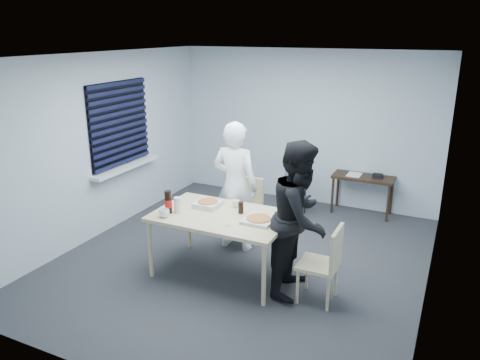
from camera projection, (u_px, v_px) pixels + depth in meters
The scene contains 19 objects.
room at pixel (122, 131), 6.98m from camera, with size 5.00×5.00×5.00m.
dining_table at pixel (222, 219), 5.60m from camera, with size 1.60×1.01×0.78m.
chair_far at pixel (247, 204), 6.66m from camera, with size 0.42×0.42×0.89m.
chair_right at pixel (326, 260), 5.06m from camera, with size 0.42×0.42×0.89m.
person_white at pixel (235, 186), 6.25m from camera, with size 0.65×0.42×1.77m, color white.
person_black at pixel (300, 218), 5.20m from camera, with size 0.86×0.47×1.77m, color black.
side_table at pixel (363, 181), 7.53m from camera, with size 0.96×0.43×0.64m.
stool at pixel (295, 194), 7.53m from camera, with size 0.33×0.33×0.46m.
backpack at pixel (296, 175), 7.42m from camera, with size 0.32×0.24×0.45m.
pizza_box_a at pixel (208, 204), 5.83m from camera, with size 0.30×0.30×0.07m.
pizza_box_b at pixel (259, 220), 5.37m from camera, with size 0.34×0.34×0.05m.
mug_a at pixel (164, 213), 5.50m from camera, with size 0.12×0.12×0.10m, color white.
mug_b at pixel (236, 204), 5.80m from camera, with size 0.10×0.10×0.09m, color white.
cola_glass at pixel (241, 208), 5.61m from camera, with size 0.07×0.07×0.14m, color black.
soda_bottle at pixel (168, 202), 5.60m from camera, with size 0.09×0.09×0.28m.
plastic_cups at pixel (177, 205), 5.63m from camera, with size 0.08×0.08×0.19m, color silver.
rubber_band at pixel (227, 226), 5.27m from camera, with size 0.05×0.05×0.00m, color red.
papers at pixel (354, 175), 7.58m from camera, with size 0.22×0.30×0.00m, color white.
black_box at pixel (378, 176), 7.41m from camera, with size 0.15×0.11×0.07m, color black.
Camera 1 is at (2.35, -5.04, 2.89)m, focal length 35.00 mm.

